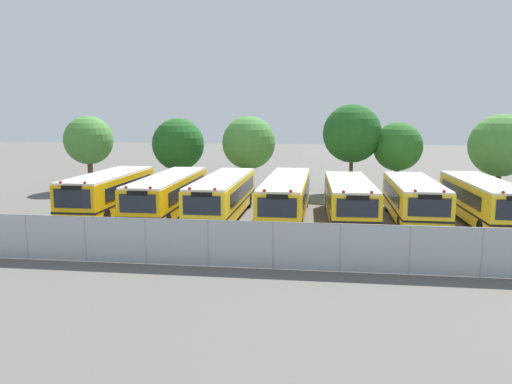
{
  "coord_description": "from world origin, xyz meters",
  "views": [
    {
      "loc": [
        1.74,
        -28.17,
        6.14
      ],
      "look_at": [
        -1.85,
        0.0,
        1.6
      ],
      "focal_mm": 33.11,
      "sensor_mm": 36.0,
      "label": 1
    }
  ],
  "objects_px": {
    "tree_4": "(397,146)",
    "school_bus_5": "(413,199)",
    "school_bus_3": "(286,196)",
    "tree_3": "(354,133)",
    "tree_5": "(500,145)",
    "school_bus_0": "(109,192)",
    "school_bus_4": "(349,198)",
    "school_bus_1": "(169,193)",
    "school_bus_2": "(223,195)",
    "tree_2": "(250,142)",
    "school_bus_6": "(482,200)",
    "tree_0": "(89,140)",
    "tree_1": "(176,144)"
  },
  "relations": [
    {
      "from": "tree_0",
      "to": "school_bus_2",
      "type": "bearing_deg",
      "value": -35.77
    },
    {
      "from": "school_bus_1",
      "to": "tree_2",
      "type": "xyz_separation_m",
      "value": [
        3.61,
        11.13,
        2.7
      ]
    },
    {
      "from": "school_bus_6",
      "to": "tree_2",
      "type": "distance_m",
      "value": 18.94
    },
    {
      "from": "tree_3",
      "to": "school_bus_6",
      "type": "bearing_deg",
      "value": -56.89
    },
    {
      "from": "school_bus_0",
      "to": "school_bus_6",
      "type": "xyz_separation_m",
      "value": [
        22.48,
        0.24,
        -0.04
      ]
    },
    {
      "from": "school_bus_3",
      "to": "tree_4",
      "type": "height_order",
      "value": "tree_4"
    },
    {
      "from": "tree_1",
      "to": "tree_5",
      "type": "distance_m",
      "value": 25.91
    },
    {
      "from": "school_bus_0",
      "to": "school_bus_5",
      "type": "xyz_separation_m",
      "value": [
        18.65,
        0.41,
        -0.09
      ]
    },
    {
      "from": "school_bus_1",
      "to": "school_bus_5",
      "type": "relative_size",
      "value": 1.18
    },
    {
      "from": "school_bus_6",
      "to": "tree_4",
      "type": "relative_size",
      "value": 1.73
    },
    {
      "from": "school_bus_2",
      "to": "tree_4",
      "type": "relative_size",
      "value": 1.87
    },
    {
      "from": "school_bus_1",
      "to": "tree_1",
      "type": "height_order",
      "value": "tree_1"
    },
    {
      "from": "school_bus_4",
      "to": "tree_3",
      "type": "relative_size",
      "value": 1.37
    },
    {
      "from": "school_bus_3",
      "to": "tree_3",
      "type": "xyz_separation_m",
      "value": [
        4.67,
        10.11,
        3.49
      ]
    },
    {
      "from": "tree_5",
      "to": "school_bus_5",
      "type": "bearing_deg",
      "value": -129.94
    },
    {
      "from": "school_bus_6",
      "to": "school_bus_5",
      "type": "bearing_deg",
      "value": -2.49
    },
    {
      "from": "school_bus_2",
      "to": "tree_3",
      "type": "height_order",
      "value": "tree_3"
    },
    {
      "from": "tree_4",
      "to": "school_bus_5",
      "type": "bearing_deg",
      "value": -93.13
    },
    {
      "from": "school_bus_5",
      "to": "tree_1",
      "type": "relative_size",
      "value": 1.54
    },
    {
      "from": "school_bus_5",
      "to": "tree_5",
      "type": "relative_size",
      "value": 1.46
    },
    {
      "from": "school_bus_0",
      "to": "school_bus_3",
      "type": "xyz_separation_m",
      "value": [
        11.16,
        0.32,
        -0.06
      ]
    },
    {
      "from": "school_bus_3",
      "to": "tree_4",
      "type": "relative_size",
      "value": 2.01
    },
    {
      "from": "school_bus_0",
      "to": "school_bus_1",
      "type": "distance_m",
      "value": 3.79
    },
    {
      "from": "school_bus_1",
      "to": "tree_2",
      "type": "bearing_deg",
      "value": -108.63
    },
    {
      "from": "school_bus_2",
      "to": "school_bus_4",
      "type": "relative_size",
      "value": 1.1
    },
    {
      "from": "school_bus_0",
      "to": "school_bus_2",
      "type": "relative_size",
      "value": 0.88
    },
    {
      "from": "school_bus_1",
      "to": "school_bus_3",
      "type": "relative_size",
      "value": 0.95
    },
    {
      "from": "school_bus_4",
      "to": "tree_4",
      "type": "height_order",
      "value": "tree_4"
    },
    {
      "from": "school_bus_0",
      "to": "tree_4",
      "type": "distance_m",
      "value": 21.89
    },
    {
      "from": "school_bus_0",
      "to": "school_bus_4",
      "type": "bearing_deg",
      "value": -179.26
    },
    {
      "from": "school_bus_2",
      "to": "tree_5",
      "type": "xyz_separation_m",
      "value": [
        19.44,
        10.14,
        2.65
      ]
    },
    {
      "from": "school_bus_0",
      "to": "tree_2",
      "type": "relative_size",
      "value": 1.51
    },
    {
      "from": "tree_5",
      "to": "school_bus_4",
      "type": "bearing_deg",
      "value": -140.09
    },
    {
      "from": "tree_0",
      "to": "tree_2",
      "type": "relative_size",
      "value": 1.0
    },
    {
      "from": "school_bus_2",
      "to": "school_bus_5",
      "type": "relative_size",
      "value": 1.16
    },
    {
      "from": "school_bus_1",
      "to": "tree_3",
      "type": "relative_size",
      "value": 1.54
    },
    {
      "from": "tree_0",
      "to": "school_bus_4",
      "type": "bearing_deg",
      "value": -24.21
    },
    {
      "from": "tree_3",
      "to": "tree_4",
      "type": "xyz_separation_m",
      "value": [
        3.36,
        -0.19,
        -1.0
      ]
    },
    {
      "from": "school_bus_0",
      "to": "school_bus_2",
      "type": "bearing_deg",
      "value": 179.75
    },
    {
      "from": "school_bus_1",
      "to": "tree_5",
      "type": "distance_m",
      "value": 25.14
    },
    {
      "from": "school_bus_2",
      "to": "school_bus_0",
      "type": "bearing_deg",
      "value": 0.27
    },
    {
      "from": "school_bus_4",
      "to": "school_bus_2",
      "type": "bearing_deg",
      "value": 0.43
    },
    {
      "from": "school_bus_1",
      "to": "school_bus_3",
      "type": "bearing_deg",
      "value": 179.92
    },
    {
      "from": "school_bus_4",
      "to": "tree_4",
      "type": "relative_size",
      "value": 1.7
    },
    {
      "from": "school_bus_2",
      "to": "tree_2",
      "type": "xyz_separation_m",
      "value": [
        0.07,
        11.42,
        2.69
      ]
    },
    {
      "from": "school_bus_5",
      "to": "tree_5",
      "type": "height_order",
      "value": "tree_5"
    },
    {
      "from": "tree_0",
      "to": "tree_2",
      "type": "xyz_separation_m",
      "value": [
        13.42,
        1.8,
        -0.17
      ]
    },
    {
      "from": "tree_0",
      "to": "tree_1",
      "type": "xyz_separation_m",
      "value": [
        6.94,
        2.12,
        -0.47
      ]
    },
    {
      "from": "tree_5",
      "to": "school_bus_6",
      "type": "bearing_deg",
      "value": -113.5
    },
    {
      "from": "tree_0",
      "to": "tree_4",
      "type": "xyz_separation_m",
      "value": [
        25.22,
        0.67,
        -0.38
      ]
    }
  ]
}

